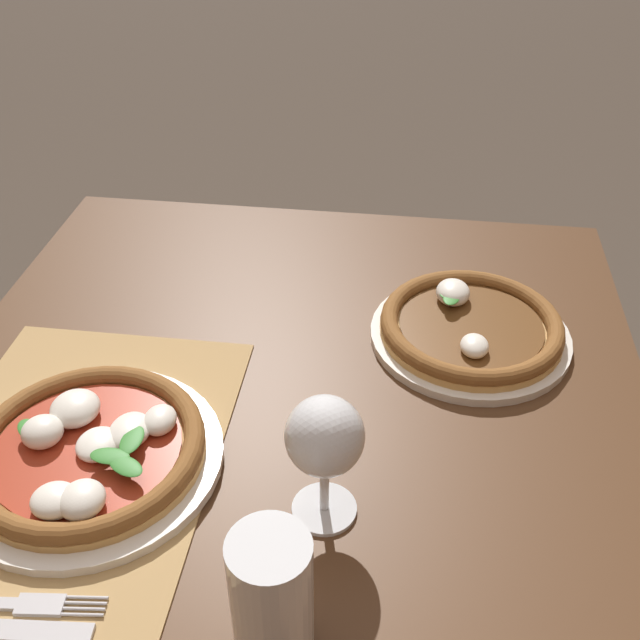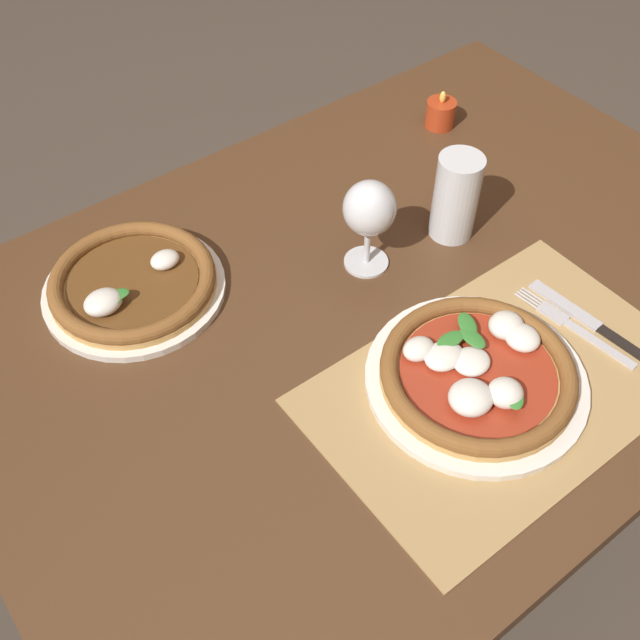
% 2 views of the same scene
% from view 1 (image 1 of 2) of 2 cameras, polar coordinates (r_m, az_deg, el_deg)
% --- Properties ---
extents(dining_table, '(1.29, 0.91, 0.74)m').
position_cam_1_polar(dining_table, '(0.92, -4.01, -17.23)').
color(dining_table, '#4C301C').
rests_on(dining_table, ground).
extents(paper_placemat, '(0.52, 0.33, 0.00)m').
position_cam_1_polar(paper_placemat, '(0.90, -19.04, -11.41)').
color(paper_placemat, '#A88451').
rests_on(paper_placemat, dining_table).
extents(pizza_near, '(0.30, 0.30, 0.05)m').
position_cam_1_polar(pizza_near, '(0.89, -17.26, -9.46)').
color(pizza_near, silver).
rests_on(pizza_near, paper_placemat).
extents(pizza_far, '(0.27, 0.27, 0.05)m').
position_cam_1_polar(pizza_far, '(1.05, 11.38, -0.57)').
color(pizza_far, silver).
rests_on(pizza_far, dining_table).
extents(wine_glass, '(0.08, 0.08, 0.16)m').
position_cam_1_polar(wine_glass, '(0.75, 0.35, -9.21)').
color(wine_glass, silver).
rests_on(wine_glass, dining_table).
extents(pint_glass, '(0.07, 0.07, 0.15)m').
position_cam_1_polar(pint_glass, '(0.68, -3.68, -20.56)').
color(pint_glass, silver).
rests_on(pint_glass, dining_table).
extents(fork, '(0.04, 0.20, 0.00)m').
position_cam_1_polar(fork, '(0.81, -23.01, -19.30)').
color(fork, '#B7B7BC').
rests_on(fork, paper_placemat).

